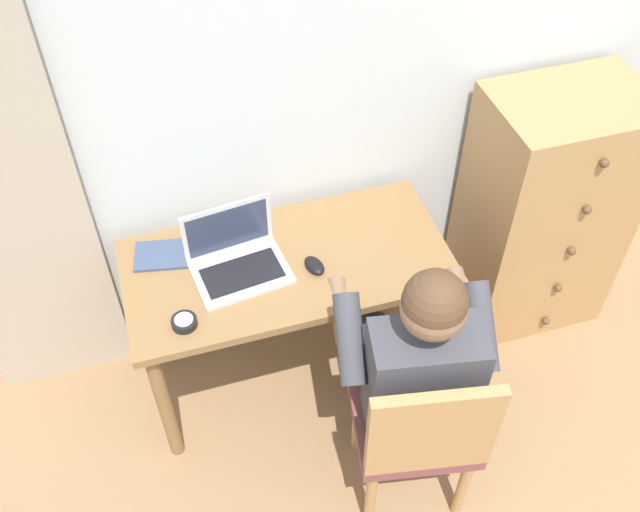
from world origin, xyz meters
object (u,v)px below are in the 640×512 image
at_px(person_seated, 413,355).
at_px(desk_clock, 184,322).
at_px(chair, 420,430).
at_px(dresser, 543,212).
at_px(laptop, 236,257).
at_px(computer_mouse, 314,265).
at_px(desk, 288,280).
at_px(notebook_pad, 163,255).

height_order(person_seated, desk_clock, person_seated).
bearing_deg(chair, dresser, 41.41).
relative_size(laptop, computer_mouse, 3.68).
distance_m(person_seated, laptop, 0.73).
xyz_separation_m(dresser, desk_clock, (-1.57, -0.27, 0.16)).
bearing_deg(desk_clock, chair, -35.68).
bearing_deg(desk_clock, desk, 24.18).
xyz_separation_m(computer_mouse, desk_clock, (-0.50, -0.12, -0.00)).
height_order(desk, notebook_pad, notebook_pad).
distance_m(desk, laptop, 0.24).
bearing_deg(notebook_pad, person_seated, -30.83).
xyz_separation_m(chair, desk_clock, (-0.69, 0.50, 0.24)).
bearing_deg(desk, notebook_pad, 159.91).
bearing_deg(computer_mouse, chair, -89.18).
height_order(chair, notebook_pad, chair).
bearing_deg(desk, laptop, 171.75).
bearing_deg(laptop, dresser, 2.45).
distance_m(dresser, chair, 1.16).
bearing_deg(chair, desk_clock, 144.32).
bearing_deg(laptop, person_seated, -47.28).
xyz_separation_m(person_seated, notebook_pad, (-0.75, 0.66, 0.05)).
height_order(desk_clock, notebook_pad, desk_clock).
relative_size(dresser, laptop, 3.12).
relative_size(desk, notebook_pad, 5.80).
distance_m(laptop, notebook_pad, 0.29).
bearing_deg(dresser, computer_mouse, -172.09).
height_order(desk, person_seated, person_seated).
distance_m(dresser, laptop, 1.35).
xyz_separation_m(chair, laptop, (-0.46, 0.71, 0.28)).
height_order(laptop, computer_mouse, laptop).
height_order(dresser, chair, dresser).
bearing_deg(person_seated, desk_clock, 156.22).
distance_m(computer_mouse, desk_clock, 0.52).
relative_size(person_seated, desk_clock, 13.23).
bearing_deg(laptop, chair, -57.02).
height_order(person_seated, computer_mouse, person_seated).
distance_m(person_seated, notebook_pad, 1.00).
relative_size(desk, person_seated, 1.02).
relative_size(dresser, desk_clock, 12.77).
relative_size(person_seated, laptop, 3.23).
bearing_deg(dresser, desk_clock, -170.23).
relative_size(dresser, notebook_pad, 5.47).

